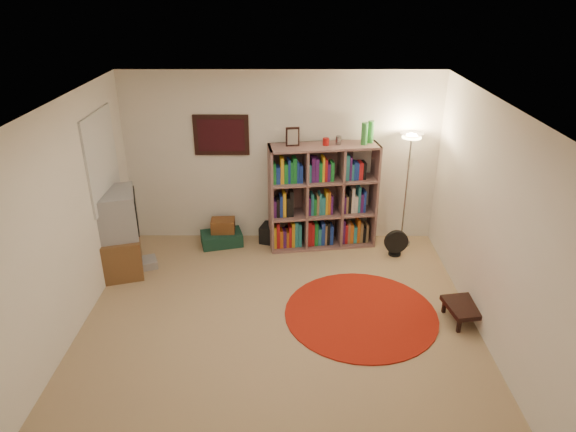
% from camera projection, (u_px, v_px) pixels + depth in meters
% --- Properties ---
extents(room, '(4.54, 4.54, 2.54)m').
position_uv_depth(room, '(273.00, 224.00, 5.38)').
color(room, '#A2845F').
rests_on(room, ground).
extents(bookshelf, '(1.58, 0.66, 1.84)m').
position_uv_depth(bookshelf, '(321.00, 198.00, 7.36)').
color(bookshelf, brown).
rests_on(bookshelf, ground).
extents(floor_lamp, '(0.40, 0.40, 1.70)m').
position_uv_depth(floor_lamp, '(410.00, 153.00, 7.09)').
color(floor_lamp, gray).
rests_on(floor_lamp, ground).
extents(floor_fan, '(0.34, 0.20, 0.39)m').
position_uv_depth(floor_fan, '(396.00, 243.00, 7.28)').
color(floor_fan, black).
rests_on(floor_fan, ground).
extents(tv_stand, '(0.75, 0.90, 1.14)m').
position_uv_depth(tv_stand, '(118.00, 233.00, 6.77)').
color(tv_stand, brown).
rests_on(tv_stand, ground).
extents(dvd_box, '(0.41, 0.37, 0.11)m').
position_uv_depth(dvd_box, '(144.00, 263.00, 7.03)').
color(dvd_box, gray).
rests_on(dvd_box, ground).
extents(suitcase, '(0.67, 0.52, 0.19)m').
position_uv_depth(suitcase, '(222.00, 238.00, 7.62)').
color(suitcase, '#123326').
rests_on(suitcase, ground).
extents(wicker_basket, '(0.36, 0.26, 0.20)m').
position_uv_depth(wicker_basket, '(223.00, 226.00, 7.58)').
color(wicker_basket, '#5A3216').
rests_on(wicker_basket, suitcase).
extents(duffel_bag, '(0.45, 0.41, 0.26)m').
position_uv_depth(duffel_bag, '(274.00, 234.00, 7.69)').
color(duffel_bag, black).
rests_on(duffel_bag, ground).
extents(paper_towel, '(0.15, 0.15, 0.26)m').
position_uv_depth(paper_towel, '(281.00, 233.00, 7.70)').
color(paper_towel, white).
rests_on(paper_towel, ground).
extents(red_rug, '(1.80, 1.80, 0.02)m').
position_uv_depth(red_rug, '(361.00, 314.00, 6.06)').
color(red_rug, maroon).
rests_on(red_rug, ground).
extents(side_table, '(0.55, 0.55, 0.22)m').
position_uv_depth(side_table, '(468.00, 307.00, 5.88)').
color(side_table, black).
rests_on(side_table, ground).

